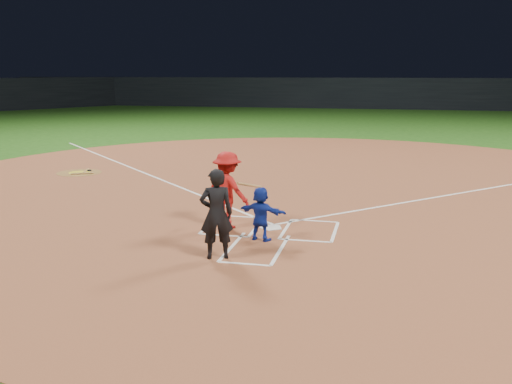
% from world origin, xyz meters
% --- Properties ---
extents(ground, '(120.00, 120.00, 0.00)m').
position_xyz_m(ground, '(0.00, 0.00, 0.00)').
color(ground, '#1D4A12').
rests_on(ground, ground).
extents(home_plate_dirt, '(28.00, 28.00, 0.01)m').
position_xyz_m(home_plate_dirt, '(0.00, 6.00, 0.01)').
color(home_plate_dirt, brown).
rests_on(home_plate_dirt, ground).
extents(stadium_wall_far, '(80.00, 1.20, 3.20)m').
position_xyz_m(stadium_wall_far, '(0.00, 48.00, 1.60)').
color(stadium_wall_far, black).
rests_on(stadium_wall_far, ground).
extents(home_plate, '(0.60, 0.60, 0.02)m').
position_xyz_m(home_plate, '(0.00, 0.00, 0.02)').
color(home_plate, white).
rests_on(home_plate, home_plate_dirt).
extents(on_deck_circle, '(1.70, 1.70, 0.01)m').
position_xyz_m(on_deck_circle, '(-8.80, 6.10, 0.02)').
color(on_deck_circle, brown).
rests_on(on_deck_circle, home_plate_dirt).
extents(on_deck_logo, '(0.80, 0.80, 0.00)m').
position_xyz_m(on_deck_logo, '(-8.80, 6.10, 0.02)').
color(on_deck_logo, gold).
rests_on(on_deck_logo, on_deck_circle).
extents(on_deck_bat_a, '(0.28, 0.83, 0.06)m').
position_xyz_m(on_deck_bat_a, '(-8.65, 6.35, 0.05)').
color(on_deck_bat_a, '#A57D3C').
rests_on(on_deck_bat_a, on_deck_circle).
extents(on_deck_bat_c, '(0.76, 0.47, 0.06)m').
position_xyz_m(on_deck_bat_c, '(-8.50, 5.80, 0.05)').
color(on_deck_bat_c, '#A1763B').
rests_on(on_deck_bat_c, on_deck_circle).
extents(bat_weight_donut, '(0.19, 0.19, 0.05)m').
position_xyz_m(bat_weight_donut, '(-8.60, 6.50, 0.05)').
color(bat_weight_donut, black).
rests_on(bat_weight_donut, on_deck_circle).
extents(catcher, '(1.23, 0.67, 1.26)m').
position_xyz_m(catcher, '(-0.03, -1.08, 0.64)').
color(catcher, '#142BA2').
rests_on(catcher, home_plate_dirt).
extents(umpire, '(0.81, 0.68, 1.90)m').
position_xyz_m(umpire, '(-0.65, -2.55, 0.96)').
color(umpire, black).
rests_on(umpire, home_plate_dirt).
extents(chalk_markings, '(28.35, 17.32, 0.01)m').
position_xyz_m(chalk_markings, '(0.00, 5.29, 0.01)').
color(chalk_markings, white).
rests_on(chalk_markings, home_plate_dirt).
extents(batter_at_plate, '(1.55, 1.15, 1.92)m').
position_xyz_m(batter_at_plate, '(-1.07, -0.20, 0.97)').
color(batter_at_plate, '#B01513').
rests_on(batter_at_plate, home_plate_dirt).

